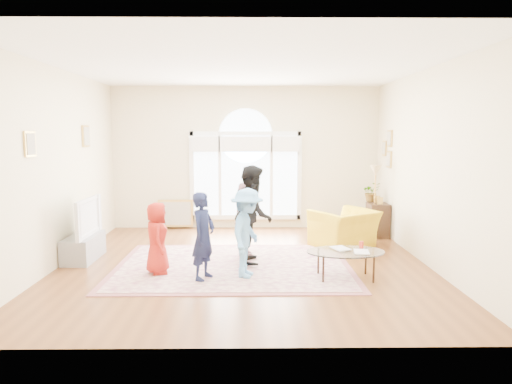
{
  "coord_description": "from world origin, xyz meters",
  "views": [
    {
      "loc": [
        0.11,
        -7.35,
        2.14
      ],
      "look_at": [
        0.2,
        0.3,
        1.17
      ],
      "focal_mm": 32.0,
      "sensor_mm": 36.0,
      "label": 1
    }
  ],
  "objects_px": {
    "tv_console": "(84,248)",
    "television": "(82,217)",
    "coffee_table": "(346,252)",
    "area_rug": "(233,266)",
    "armchair": "(344,229)"
  },
  "relations": [
    {
      "from": "tv_console",
      "to": "television",
      "type": "bearing_deg",
      "value": 0.0
    },
    {
      "from": "tv_console",
      "to": "coffee_table",
      "type": "xyz_separation_m",
      "value": [
        4.27,
        -1.09,
        0.19
      ]
    },
    {
      "from": "area_rug",
      "to": "tv_console",
      "type": "relative_size",
      "value": 3.6
    },
    {
      "from": "area_rug",
      "to": "tv_console",
      "type": "bearing_deg",
      "value": 170.58
    },
    {
      "from": "television",
      "to": "coffee_table",
      "type": "xyz_separation_m",
      "value": [
        4.26,
        -1.09,
        -0.34
      ]
    },
    {
      "from": "area_rug",
      "to": "armchair",
      "type": "height_order",
      "value": "armchair"
    },
    {
      "from": "tv_console",
      "to": "armchair",
      "type": "relative_size",
      "value": 0.92
    },
    {
      "from": "area_rug",
      "to": "armchair",
      "type": "xyz_separation_m",
      "value": [
        2.06,
        1.27,
        0.34
      ]
    },
    {
      "from": "tv_console",
      "to": "television",
      "type": "xyz_separation_m",
      "value": [
        0.01,
        0.0,
        0.53
      ]
    },
    {
      "from": "television",
      "to": "armchair",
      "type": "relative_size",
      "value": 1.03
    },
    {
      "from": "area_rug",
      "to": "television",
      "type": "bearing_deg",
      "value": 170.55
    },
    {
      "from": "television",
      "to": "armchair",
      "type": "xyz_separation_m",
      "value": [
        4.63,
        0.84,
        -0.39
      ]
    },
    {
      "from": "area_rug",
      "to": "coffee_table",
      "type": "relative_size",
      "value": 3.08
    },
    {
      "from": "armchair",
      "to": "coffee_table",
      "type": "bearing_deg",
      "value": 46.23
    },
    {
      "from": "area_rug",
      "to": "television",
      "type": "relative_size",
      "value": 3.21
    }
  ]
}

